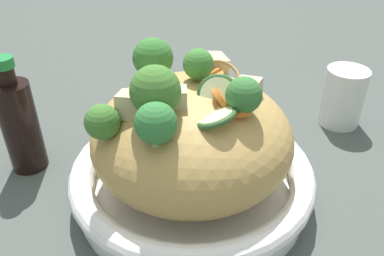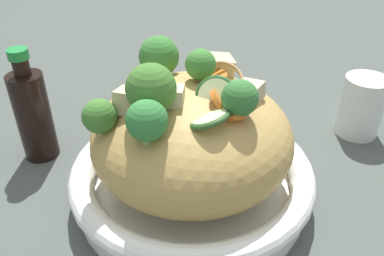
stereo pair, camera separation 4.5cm
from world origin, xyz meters
The scene contains 9 objects.
ground_plane centered at (0.00, 0.00, 0.00)m, with size 3.00×3.00×0.00m, color #454B47.
serving_bowl centered at (0.00, 0.00, 0.03)m, with size 0.29×0.29×0.05m.
noodle_heap centered at (0.00, 0.00, 0.09)m, with size 0.23×0.23×0.14m.
broccoli_florets centered at (-0.03, -0.01, 0.16)m, with size 0.18×0.18×0.08m.
carrot_coins centered at (0.03, 0.00, 0.15)m, with size 0.06×0.12×0.03m.
zucchini_slices centered at (0.02, -0.04, 0.15)m, with size 0.06×0.09×0.04m.
chicken_chunks centered at (0.00, 0.01, 0.15)m, with size 0.16×0.12×0.04m.
soy_sauce_bottle centered at (-0.21, 0.09, 0.07)m, with size 0.05×0.05×0.16m.
drinking_glass centered at (0.26, 0.13, 0.05)m, with size 0.06×0.06×0.09m.
Camera 1 is at (-0.06, -0.37, 0.34)m, focal length 37.03 mm.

